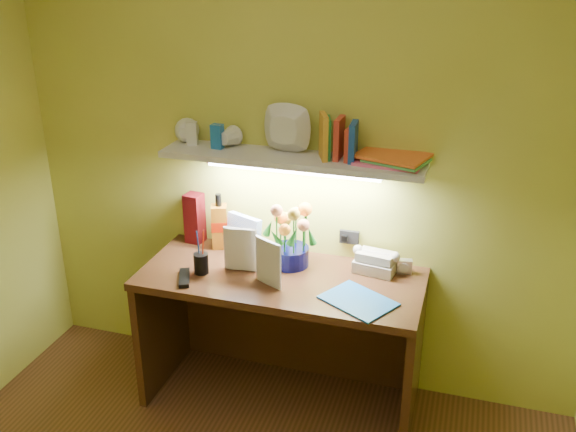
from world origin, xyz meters
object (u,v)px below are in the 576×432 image
(flower_bouquet, at_px, (290,234))
(desk, at_px, (281,340))
(desk_clock, at_px, (404,266))
(whisky_bottle, at_px, (219,221))
(telephone, at_px, (376,260))

(flower_bouquet, bearing_deg, desk, -93.97)
(desk_clock, xyz_separation_m, whisky_bottle, (-0.99, 0.01, 0.12))
(flower_bouquet, xyz_separation_m, whisky_bottle, (-0.42, 0.09, -0.02))
(whisky_bottle, bearing_deg, telephone, -1.87)
(telephone, relative_size, whisky_bottle, 0.66)
(desk, relative_size, whisky_bottle, 4.59)
(flower_bouquet, xyz_separation_m, telephone, (0.43, 0.06, -0.11))
(flower_bouquet, bearing_deg, telephone, 8.02)
(desk, distance_m, telephone, 0.65)
(flower_bouquet, distance_m, desk_clock, 0.59)
(desk, height_order, desk_clock, desk_clock)
(flower_bouquet, height_order, desk_clock, flower_bouquet)
(flower_bouquet, height_order, whisky_bottle, flower_bouquet)
(whisky_bottle, bearing_deg, desk_clock, -0.61)
(desk, xyz_separation_m, whisky_bottle, (-0.41, 0.22, 0.53))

